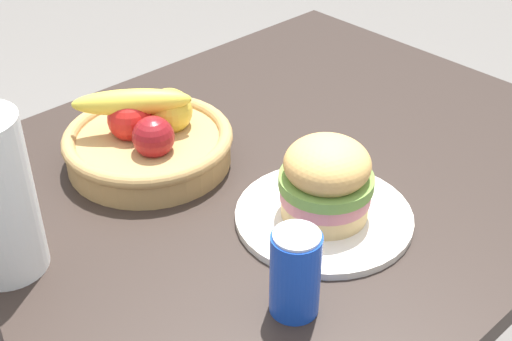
{
  "coord_description": "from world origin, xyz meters",
  "views": [
    {
      "loc": [
        -0.58,
        -0.7,
        1.42
      ],
      "look_at": [
        0.03,
        -0.05,
        0.81
      ],
      "focal_mm": 49.09,
      "sensor_mm": 36.0,
      "label": 1
    }
  ],
  "objects_px": {
    "sandwich": "(326,180)",
    "soda_can": "(295,273)",
    "plate": "(324,216)",
    "fruit_basket": "(148,139)"
  },
  "relations": [
    {
      "from": "sandwich",
      "to": "fruit_basket",
      "type": "relative_size",
      "value": 0.49
    },
    {
      "from": "sandwich",
      "to": "soda_can",
      "type": "bearing_deg",
      "value": -149.35
    },
    {
      "from": "plate",
      "to": "sandwich",
      "type": "bearing_deg",
      "value": -90.0
    },
    {
      "from": "plate",
      "to": "fruit_basket",
      "type": "distance_m",
      "value": 0.33
    },
    {
      "from": "plate",
      "to": "sandwich",
      "type": "relative_size",
      "value": 1.91
    },
    {
      "from": "sandwich",
      "to": "soda_can",
      "type": "relative_size",
      "value": 1.14
    },
    {
      "from": "plate",
      "to": "soda_can",
      "type": "distance_m",
      "value": 0.2
    },
    {
      "from": "sandwich",
      "to": "soda_can",
      "type": "distance_m",
      "value": 0.2
    },
    {
      "from": "sandwich",
      "to": "fruit_basket",
      "type": "xyz_separation_m",
      "value": [
        -0.1,
        0.32,
        -0.03
      ]
    },
    {
      "from": "plate",
      "to": "soda_can",
      "type": "bearing_deg",
      "value": -149.35
    }
  ]
}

